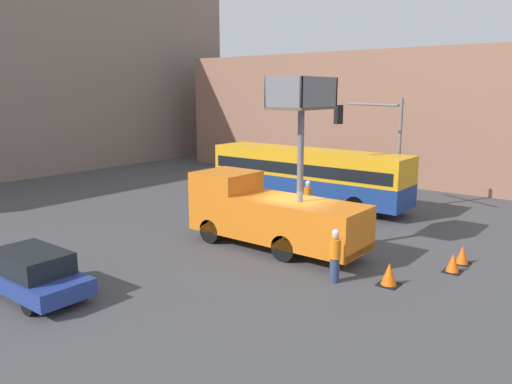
# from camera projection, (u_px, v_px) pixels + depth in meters

# --- Properties ---
(ground_plane) EXTENTS (120.00, 120.00, 0.00)m
(ground_plane) POSITION_uv_depth(u_px,v_px,m) (295.00, 248.00, 20.05)
(ground_plane) COLOR #424244
(building_backdrop_side) EXTENTS (10.00, 28.00, 8.87)m
(building_backdrop_side) POSITION_uv_depth(u_px,v_px,m) (370.00, 114.00, 38.67)
(building_backdrop_side) COLOR #936651
(building_backdrop_side) RESTS_ON ground_plane
(utility_truck) EXTENTS (2.44, 7.42, 6.70)m
(utility_truck) POSITION_uv_depth(u_px,v_px,m) (270.00, 210.00, 19.86)
(utility_truck) COLOR orange
(utility_truck) RESTS_ON ground_plane
(city_bus) EXTENTS (2.54, 11.45, 3.04)m
(city_bus) POSITION_uv_depth(u_px,v_px,m) (307.00, 172.00, 27.46)
(city_bus) COLOR navy
(city_bus) RESTS_ON ground_plane
(traffic_light_pole) EXTENTS (3.80, 3.55, 5.84)m
(traffic_light_pole) POSITION_uv_depth(u_px,v_px,m) (378.00, 135.00, 25.09)
(traffic_light_pole) COLOR slate
(traffic_light_pole) RESTS_ON ground_plane
(road_worker_near_truck) EXTENTS (0.38, 0.38, 1.80)m
(road_worker_near_truck) POSITION_uv_depth(u_px,v_px,m) (335.00, 256.00, 16.34)
(road_worker_near_truck) COLOR navy
(road_worker_near_truck) RESTS_ON ground_plane
(road_worker_directing) EXTENTS (0.38, 0.38, 1.92)m
(road_worker_directing) POSITION_uv_depth(u_px,v_px,m) (308.00, 200.00, 24.45)
(road_worker_directing) COLOR navy
(road_worker_directing) RESTS_ON ground_plane
(traffic_cone_near_truck) EXTENTS (0.66, 0.66, 0.76)m
(traffic_cone_near_truck) POSITION_uv_depth(u_px,v_px,m) (389.00, 275.00, 16.18)
(traffic_cone_near_truck) COLOR black
(traffic_cone_near_truck) RESTS_ON ground_plane
(traffic_cone_mid_road) EXTENTS (0.59, 0.59, 0.68)m
(traffic_cone_mid_road) POSITION_uv_depth(u_px,v_px,m) (453.00, 263.00, 17.36)
(traffic_cone_mid_road) COLOR black
(traffic_cone_mid_road) RESTS_ON ground_plane
(traffic_cone_far_side) EXTENTS (0.60, 0.60, 0.68)m
(traffic_cone_far_side) POSITION_uv_depth(u_px,v_px,m) (462.00, 255.00, 18.19)
(traffic_cone_far_side) COLOR black
(traffic_cone_far_side) RESTS_ON ground_plane
(parked_car_curbside) EXTENTS (1.77, 4.52, 1.45)m
(parked_car_curbside) POSITION_uv_depth(u_px,v_px,m) (30.00, 272.00, 15.35)
(parked_car_curbside) COLOR navy
(parked_car_curbside) RESTS_ON ground_plane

